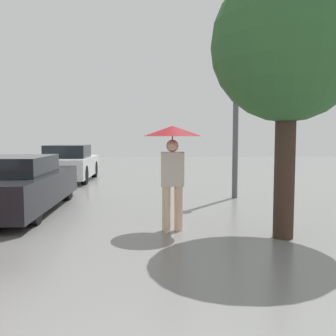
% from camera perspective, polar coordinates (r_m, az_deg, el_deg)
% --- Properties ---
extents(pedestrian, '(1.02, 1.02, 1.84)m').
position_cam_1_polar(pedestrian, '(6.50, 0.68, 3.00)').
color(pedestrian, beige).
rests_on(pedestrian, ground_plane).
extents(parked_car_middle, '(1.89, 4.53, 1.23)m').
position_cam_1_polar(parked_car_middle, '(8.99, -22.42, -2.39)').
color(parked_car_middle, black).
rests_on(parked_car_middle, ground_plane).
extents(parked_car_farthest, '(1.71, 3.85, 1.35)m').
position_cam_1_polar(parked_car_farthest, '(14.58, -14.84, 0.61)').
color(parked_car_farthest, silver).
rests_on(parked_car_farthest, ground_plane).
extents(tree, '(2.43, 2.43, 4.31)m').
position_cam_1_polar(tree, '(6.47, 17.78, 17.17)').
color(tree, '#38281E').
rests_on(tree, ground_plane).
extents(street_lamp, '(0.34, 0.34, 5.20)m').
position_cam_1_polar(street_lamp, '(10.34, 10.36, 13.12)').
color(street_lamp, '#515456').
rests_on(street_lamp, ground_plane).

